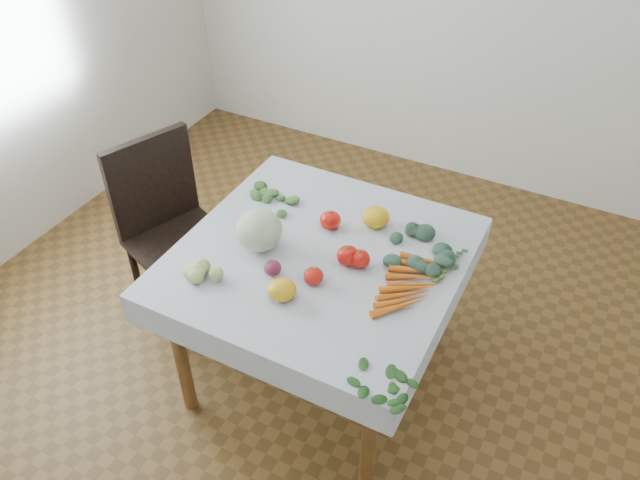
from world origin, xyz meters
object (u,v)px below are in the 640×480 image
object	(u,v)px
carrot_bunch	(414,283)
heirloom_back	(376,217)
chair	(169,221)
cabbage	(259,230)
table	(319,273)

from	to	relation	value
carrot_bunch	heirloom_back	bearing A→B (deg)	135.00
chair	cabbage	distance (m)	0.71
cabbage	carrot_bunch	distance (m)	0.66
heirloom_back	carrot_bunch	bearing A→B (deg)	-45.00
chair	carrot_bunch	world-z (taller)	chair
heirloom_back	carrot_bunch	size ratio (longest dim) A/B	0.29
cabbage	chair	bearing A→B (deg)	166.56
chair	table	bearing A→B (deg)	-5.45
chair	carrot_bunch	size ratio (longest dim) A/B	2.32
table	chair	xyz separation A→B (m)	(-0.87, 0.08, -0.10)
chair	heirloom_back	size ratio (longest dim) A/B	8.08
heirloom_back	table	bearing A→B (deg)	-113.62
carrot_bunch	cabbage	bearing A→B (deg)	-174.17
heirloom_back	chair	bearing A→B (deg)	-168.55
cabbage	heirloom_back	size ratio (longest dim) A/B	1.59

